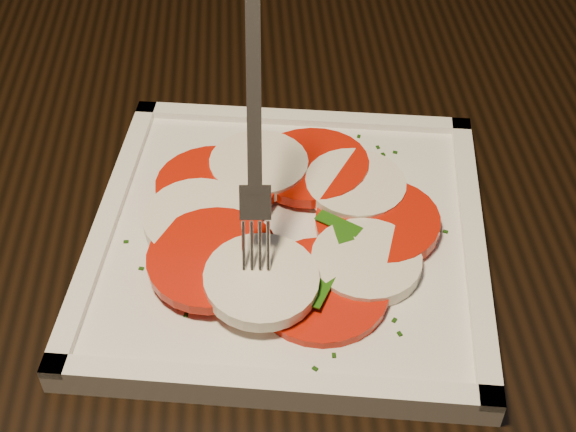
{
  "coord_description": "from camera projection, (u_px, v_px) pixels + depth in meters",
  "views": [
    {
      "loc": [
        -0.0,
        -0.48,
        1.17
      ],
      "look_at": [
        -0.01,
        -0.07,
        0.78
      ],
      "focal_mm": 50.0,
      "sensor_mm": 36.0,
      "label": 1
    }
  ],
  "objects": [
    {
      "name": "table",
      "position": [
        283.0,
        249.0,
        0.72
      ],
      "size": [
        1.25,
        0.88,
        0.75
      ],
      "rotation": [
        0.0,
        0.0,
        0.07
      ],
      "color": "black",
      "rests_on": "ground"
    },
    {
      "name": "plate",
      "position": [
        288.0,
        238.0,
        0.58
      ],
      "size": [
        0.3,
        0.3,
        0.01
      ],
      "primitive_type": "cube",
      "rotation": [
        0.0,
        0.0,
        -0.07
      ],
      "color": "white",
      "rests_on": "table"
    },
    {
      "name": "fork",
      "position": [
        255.0,
        118.0,
        0.5
      ],
      "size": [
        0.04,
        0.09,
        0.16
      ],
      "primitive_type": null,
      "rotation": [
        0.0,
        0.0,
        0.02
      ],
      "color": "white",
      "rests_on": "caprese_salad"
    },
    {
      "name": "caprese_salad",
      "position": [
        288.0,
        221.0,
        0.57
      ],
      "size": [
        0.23,
        0.24,
        0.03
      ],
      "color": "red",
      "rests_on": "plate"
    }
  ]
}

